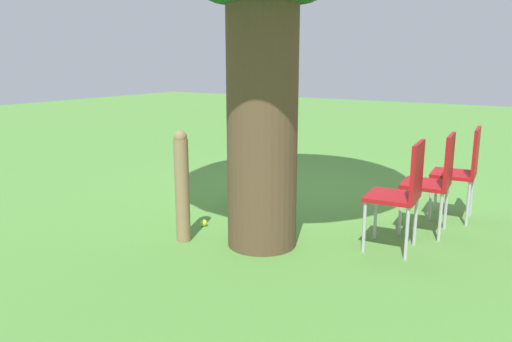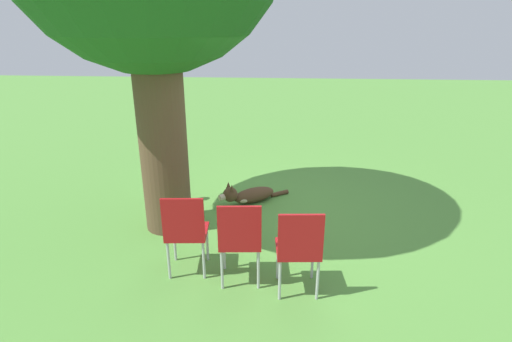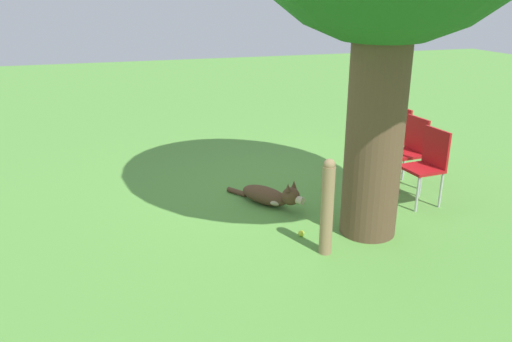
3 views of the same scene
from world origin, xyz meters
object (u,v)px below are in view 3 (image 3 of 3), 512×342
Objects in this scene: red_chair_2 at (428,161)px; tennis_ball at (301,233)px; fence_post at (327,207)px; red_chair_0 at (394,135)px; dog at (271,196)px; red_chair_1 at (409,147)px.

tennis_ball is at bearing 7.75° from red_chair_2.
fence_post is 2.87m from red_chair_0.
dog is 1.09× the size of red_chair_2.
red_chair_2 is (-1.90, 0.51, 0.43)m from dog.
red_chair_1 is (-2.04, -0.10, 0.43)m from dog.
red_chair_2 is at bearing -167.50° from tennis_ball.
fence_post is 1.06× the size of red_chair_2.
dog is at bearing -1.99° from red_chair_1.
red_chair_1 is at bearing -107.12° from red_chair_2.
dog is at bearing -19.65° from red_chair_2.
tennis_ball is (-0.05, 0.92, -0.10)m from dog.
fence_post is (-0.15, 1.34, 0.39)m from dog.
red_chair_1 is at bearing 72.88° from red_chair_0.
red_chair_0 is 1.00× the size of red_chair_1.
dog is at bearing 13.21° from red_chair_0.
dog is 0.92m from tennis_ball.
red_chair_1 is at bearing -152.92° from tennis_ball.
red_chair_2 is 1.97m from tennis_ball.
dog is 1.09× the size of red_chair_1.
fence_post is at bearing 102.70° from tennis_ball.
red_chair_1 is at bearing 59.33° from dog.
dog is 1.03× the size of fence_post.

